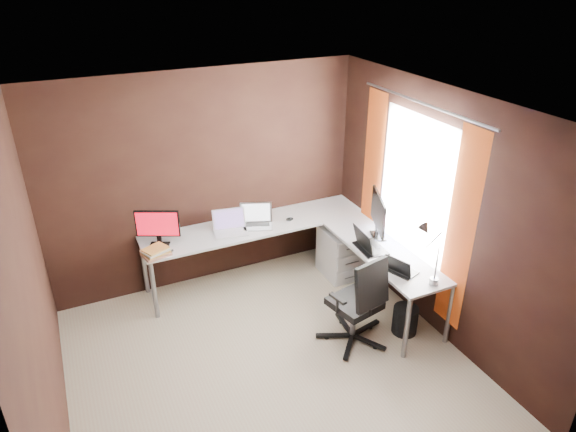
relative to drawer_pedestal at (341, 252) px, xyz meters
The scene contains 15 objects.
room 1.82m from the drawer_pedestal, 135.13° to the right, with size 3.60×3.60×2.50m.
desk 0.71m from the drawer_pedestal, 169.36° to the right, with size 2.65×2.25×0.73m.
drawer_pedestal is the anchor object (origin of this frame).
monitor_left 2.21m from the drawer_pedestal, behind, with size 0.44×0.23×0.41m.
monitor_right 0.88m from the drawer_pedestal, 73.23° to the right, with size 0.26×0.57×0.50m.
laptop_white 1.41m from the drawer_pedestal, 166.16° to the left, with size 0.41×0.32×0.25m.
laptop_silver 1.12m from the drawer_pedestal, 160.54° to the left, with size 0.44×0.38×0.25m.
laptop_black_big 0.85m from the drawer_pedestal, 98.03° to the right, with size 0.29×0.39×0.24m.
laptop_black_small 1.30m from the drawer_pedestal, 92.71° to the right, with size 0.28×0.33×0.19m.
book_stack 2.22m from the drawer_pedestal, behind, with size 0.31×0.28×0.09m.
mouse_left 2.07m from the drawer_pedestal, behind, with size 0.08×0.05×0.03m, color black.
mouse_corner 0.77m from the drawer_pedestal, 154.19° to the left, with size 0.09×0.06×0.04m, color black.
desk_lamp 1.66m from the drawer_pedestal, 87.94° to the right, with size 0.20×0.23×0.63m.
office_chair 1.25m from the drawer_pedestal, 113.26° to the right, with size 0.56×0.58×1.00m.
wastebasket 1.26m from the drawer_pedestal, 87.99° to the right, with size 0.26×0.26×0.30m, color black.
Camera 1 is at (-1.43, -3.44, 3.51)m, focal length 32.00 mm.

